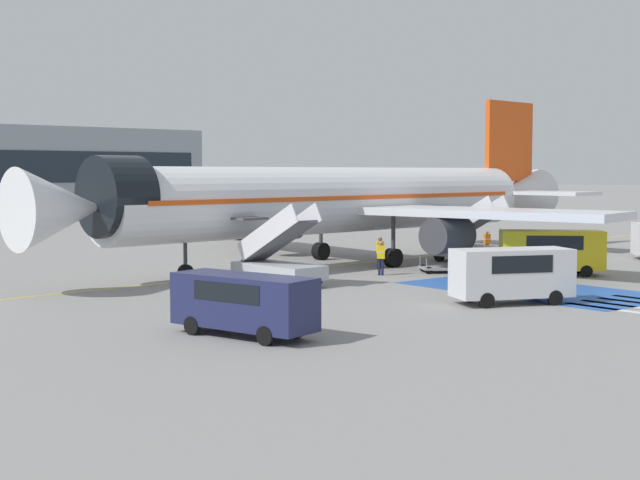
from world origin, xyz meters
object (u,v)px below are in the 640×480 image
baggage_cart (444,268)px  service_van_1 (244,300)px  service_van_2 (552,249)px  ground_crew_0 (381,255)px  ground_crew_2 (380,250)px  boarding_stairs_forward (278,265)px  boarding_stairs_aft (470,246)px  service_van_3 (512,271)px  ground_crew_1 (487,242)px  fuel_tanker (221,218)px  airliner (344,200)px

baggage_cart → service_van_1: bearing=145.9°
service_van_2 → ground_crew_0: 9.19m
service_van_2 → ground_crew_2: bearing=75.7°
boarding_stairs_forward → baggage_cart: (10.31, -1.53, -0.74)m
boarding_stairs_aft → service_van_2: size_ratio=1.03×
boarding_stairs_aft → service_van_1: bearing=-159.4°
service_van_1 → service_van_3: size_ratio=1.03×
baggage_cart → ground_crew_0: ground_crew_0 is taller
ground_crew_0 → ground_crew_2: bearing=-88.8°
boarding_stairs_aft → baggage_cart: size_ratio=1.79×
boarding_stairs_forward → ground_crew_1: bearing=4.0°
boarding_stairs_forward → boarding_stairs_aft: (15.56, 1.19, 0.01)m
service_van_3 → baggage_cart: size_ratio=1.77×
boarding_stairs_forward → ground_crew_2: size_ratio=2.95×
boarding_stairs_forward → service_van_1: bearing=-135.9°
service_van_1 → ground_crew_0: (15.82, 10.03, -0.18)m
service_van_3 → ground_crew_0: size_ratio=2.87×
service_van_1 → ground_crew_2: 21.86m
boarding_stairs_aft → ground_crew_0: size_ratio=2.89×
ground_crew_1 → ground_crew_2: bearing=15.9°
baggage_cart → ground_crew_1: 9.82m
baggage_cart → ground_crew_0: bearing=102.5°
boarding_stairs_aft → fuel_tanker: (-0.35, 27.20, 0.62)m
service_van_2 → ground_crew_2: size_ratio=2.87×
service_van_2 → baggage_cart: service_van_2 is taller
airliner → ground_crew_1: bearing=-107.4°
airliner → fuel_tanker: bearing=-19.8°
airliner → boarding_stairs_aft: (6.74, -3.99, -2.85)m
service_van_1 → service_van_2: bearing=176.0°
fuel_tanker → ground_crew_0: size_ratio=5.20×
fuel_tanker → ground_crew_2: size_ratio=5.30×
airliner → boarding_stairs_forward: size_ratio=7.73×
service_van_3 → ground_crew_1: size_ratio=3.07×
service_van_1 → ground_crew_1: service_van_1 is taller
ground_crew_2 → service_van_3: bearing=-88.1°
boarding_stairs_aft → ground_crew_1: (3.52, 1.61, -0.01)m
ground_crew_0 → ground_crew_1: 12.78m
airliner → ground_crew_2: size_ratio=22.83×
service_van_2 → ground_crew_1: 10.27m
fuel_tanker → ground_crew_2: 27.06m
boarding_stairs_aft → ground_crew_2: size_ratio=2.95×
airliner → fuel_tanker: size_ratio=4.31×
airliner → fuel_tanker: 24.18m
fuel_tanker → service_van_1: (-24.35, -38.70, -0.37)m
service_van_2 → ground_crew_0: (-7.18, 5.74, -0.35)m
baggage_cart → boarding_stairs_forward: bearing=113.1°
ground_crew_1 → boarding_stairs_forward: bearing=20.3°
boarding_stairs_aft → service_van_2: 7.42m
fuel_tanker → service_van_3: (-11.39, -39.70, -0.24)m
service_van_1 → baggage_cart: service_van_1 is taller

